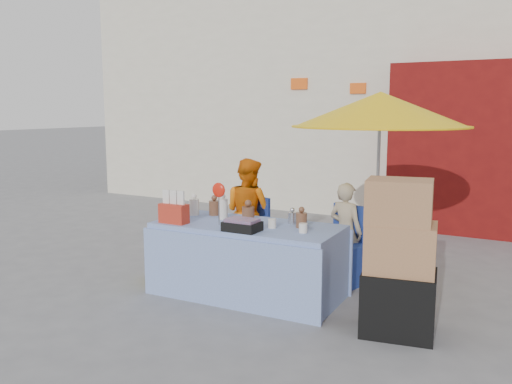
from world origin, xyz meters
The scene contains 10 objects.
ground centered at (0.00, 0.00, 0.00)m, with size 80.00×80.00×0.00m, color slate.
backdrop centered at (0.52, 7.52, 3.10)m, with size 14.00×8.00×7.80m.
market_table centered at (0.24, 0.12, 0.38)m, with size 1.97×0.98×1.18m.
chair_left centered at (-0.29, 0.94, 0.26)m, with size 0.58×0.57×0.85m.
chair_right centered at (0.96, 0.94, 0.26)m, with size 0.58×0.57×0.85m.
vendor_orange centered at (-0.30, 1.08, 0.66)m, with size 0.64×0.50×1.32m, color orange.
vendor_beige centered at (0.95, 1.08, 0.55)m, with size 0.40×0.26×1.11m, color tan.
umbrella centered at (1.25, 1.23, 1.89)m, with size 1.90×1.90×2.09m.
box_stack centered at (1.85, -0.10, 0.62)m, with size 0.68×0.59×1.33m.
tarp_bundle centered at (-0.72, 0.10, 0.15)m, with size 0.65×0.52×0.29m, color yellow.
Camera 1 is at (2.95, -4.54, 1.91)m, focal length 38.00 mm.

